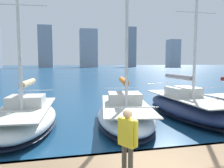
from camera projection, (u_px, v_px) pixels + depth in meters
name	position (u px, v px, depth m)	size (l,w,h in m)	color
city_skyline	(63.00, 46.00, 159.70)	(168.93, 19.25, 41.97)	#A2A7B1
sailboat_grey	(187.00, 106.00, 13.47)	(2.99, 8.16, 9.47)	navy
sailboat_orange	(125.00, 112.00, 11.86)	(4.14, 7.57, 10.80)	silver
sailboat_tan	(25.00, 117.00, 10.99)	(3.40, 7.16, 9.25)	white
person_yellow_shirt	(127.00, 137.00, 5.14)	(0.39, 0.55, 1.68)	#4C473D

